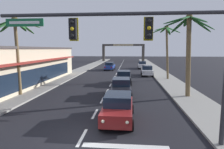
% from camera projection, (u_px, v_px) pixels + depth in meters
% --- Properties ---
extents(ground_plane, '(220.00, 220.00, 0.00)m').
position_uv_depth(ground_plane, '(81.00, 139.00, 9.73)').
color(ground_plane, black).
extents(sidewalk_right, '(3.20, 110.00, 0.14)m').
position_uv_depth(sidewalk_right, '(166.00, 79.00, 28.77)').
color(sidewalk_right, gray).
rests_on(sidewalk_right, ground).
extents(sidewalk_left, '(3.20, 110.00, 0.14)m').
position_uv_depth(sidewalk_left, '(64.00, 77.00, 30.17)').
color(sidewalk_left, gray).
rests_on(sidewalk_left, ground).
extents(lane_markings, '(4.28, 89.08, 0.01)m').
position_uv_depth(lane_markings, '(117.00, 78.00, 30.26)').
color(lane_markings, silver).
rests_on(lane_markings, ground).
extents(traffic_signal_mast, '(10.26, 0.41, 6.91)m').
position_uv_depth(traffic_signal_mast, '(152.00, 41.00, 8.56)').
color(traffic_signal_mast, '#2D2D33').
rests_on(traffic_signal_mast, ground).
extents(sedan_lead_at_stop_bar, '(1.99, 4.47, 1.68)m').
position_uv_depth(sedan_lead_at_stop_bar, '(118.00, 107.00, 12.08)').
color(sedan_lead_at_stop_bar, maroon).
rests_on(sedan_lead_at_stop_bar, ground).
extents(sedan_third_in_queue, '(2.09, 4.51, 1.68)m').
position_uv_depth(sedan_third_in_queue, '(121.00, 87.00, 18.56)').
color(sedan_third_in_queue, black).
rests_on(sedan_third_in_queue, ground).
extents(sedan_fifth_in_queue, '(1.99, 4.47, 1.68)m').
position_uv_depth(sedan_fifth_in_queue, '(124.00, 77.00, 25.01)').
color(sedan_fifth_in_queue, black).
rests_on(sedan_fifth_in_queue, ground).
extents(sedan_oncoming_far, '(2.13, 4.52, 1.68)m').
position_uv_depth(sedan_oncoming_far, '(110.00, 66.00, 41.41)').
color(sedan_oncoming_far, navy).
rests_on(sedan_oncoming_far, ground).
extents(sedan_parked_nearest_kerb, '(2.05, 4.49, 1.68)m').
position_uv_depth(sedan_parked_nearest_kerb, '(142.00, 65.00, 44.64)').
color(sedan_parked_nearest_kerb, silver).
rests_on(sedan_parked_nearest_kerb, ground).
extents(sedan_parked_mid_kerb, '(2.04, 4.49, 1.68)m').
position_uv_depth(sedan_parked_mid_kerb, '(147.00, 71.00, 32.73)').
color(sedan_parked_mid_kerb, silver).
rests_on(sedan_parked_mid_kerb, ground).
extents(palm_left_second, '(4.40, 4.21, 7.38)m').
position_uv_depth(palm_left_second, '(16.00, 37.00, 17.98)').
color(palm_left_second, brown).
rests_on(palm_left_second, ground).
extents(palm_right_second, '(4.46, 4.66, 7.54)m').
position_uv_depth(palm_right_second, '(189.00, 38.00, 17.36)').
color(palm_right_second, brown).
rests_on(palm_right_second, ground).
extents(palm_right_third, '(4.20, 4.28, 7.77)m').
position_uv_depth(palm_right_third, '(167.00, 39.00, 27.72)').
color(palm_right_third, brown).
rests_on(palm_right_third, ground).
extents(storefront_strip_left, '(9.01, 25.71, 4.70)m').
position_uv_depth(storefront_strip_left, '(7.00, 67.00, 22.96)').
color(storefront_strip_left, beige).
rests_on(storefront_strip_left, ground).
extents(town_gateway_arch, '(15.12, 0.90, 6.21)m').
position_uv_depth(town_gateway_arch, '(123.00, 50.00, 69.84)').
color(town_gateway_arch, '#423D38').
rests_on(town_gateway_arch, ground).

